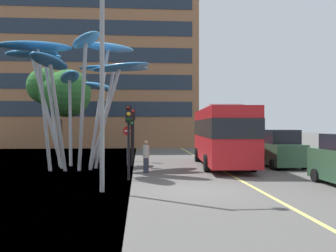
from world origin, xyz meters
TOP-DOWN VIEW (x-y plane):
  - ground at (-0.67, 0.00)m, footprint 120.00×240.00m
  - red_bus at (2.75, 8.21)m, footprint 3.27×10.21m
  - leaf_sculpture at (-6.17, 7.96)m, footprint 8.97×8.85m
  - traffic_light_kerb_near at (-2.85, 2.67)m, footprint 0.28×0.42m
  - traffic_light_kerb_far at (-2.83, 8.52)m, footprint 0.28×0.42m
  - traffic_light_island_mid at (-2.78, 11.77)m, footprint 0.28×0.42m
  - car_parked_mid at (6.17, 7.44)m, footprint 2.06×3.86m
  - street_lamp at (-3.37, -0.16)m, footprint 1.88×0.44m
  - tree_pavement_near at (-8.52, 15.66)m, footprint 5.16×4.24m
  - pedestrian at (-2.00, 5.33)m, footprint 0.34×0.34m
  - no_entry_sign at (-3.12, 9.57)m, footprint 0.60×0.12m
  - backdrop_building at (-8.78, 32.70)m, footprint 26.29×11.39m

SIDE VIEW (x-z plane):
  - ground at x=-0.67m, z-range -0.10..0.00m
  - pedestrian at x=-2.00m, z-range 0.00..1.72m
  - car_parked_mid at x=6.17m, z-range -0.08..2.19m
  - no_entry_sign at x=-3.12m, z-range 0.42..2.90m
  - red_bus at x=2.75m, z-range 0.17..3.94m
  - traffic_light_kerb_far at x=-2.83m, z-range 0.76..4.11m
  - traffic_light_kerb_near at x=-2.85m, z-range 0.78..4.23m
  - traffic_light_island_mid at x=-2.78m, z-range 0.83..4.51m
  - tree_pavement_near at x=-8.52m, z-range 1.73..8.86m
  - street_lamp at x=-3.37m, z-range 1.11..9.56m
  - leaf_sculpture at x=-6.17m, z-range 2.10..9.87m
  - backdrop_building at x=-8.78m, z-range 0.00..24.11m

